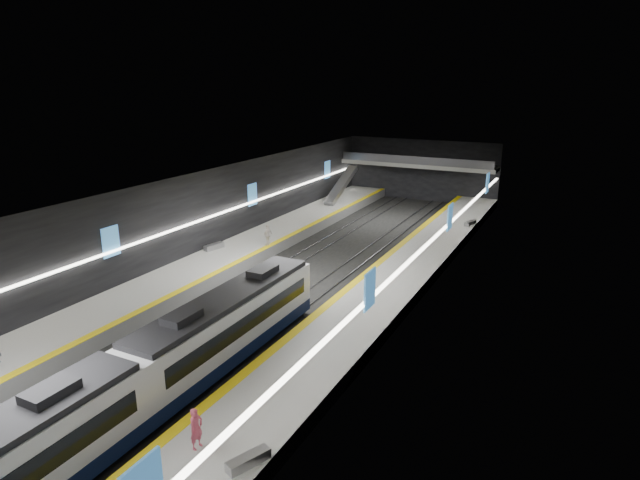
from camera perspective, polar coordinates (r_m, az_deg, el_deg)
The scene contains 23 objects.
ground at distance 42.12m, azimuth -3.37°, elevation -4.98°, with size 70.00×70.00×0.00m, color black.
ceiling at distance 39.84m, azimuth -3.57°, elevation 5.76°, with size 20.00×70.00×0.04m, color beige.
wall_left at distance 46.50m, azimuth -14.17°, elevation 1.84°, with size 0.04×70.00×8.00m, color black.
wall_right at distance 36.97m, azimuth 10.05°, elevation -1.78°, with size 0.04×70.00×8.00m, color black.
wall_back at distance 72.43m, azimuth 10.76°, elevation 7.33°, with size 20.00×0.04×8.00m, color black.
platform_left at distance 45.97m, azimuth -11.49°, elevation -2.73°, with size 5.00×70.00×1.00m, color slate.
tile_surface_left at distance 45.81m, azimuth -11.53°, elevation -2.12°, with size 5.00×70.00×0.02m, color #9E9E99.
tactile_strip_left at distance 44.52m, azimuth -9.30°, elevation -2.55°, with size 0.60×70.00×0.02m, color yellow.
platform_right at distance 38.94m, azimuth 6.26°, elevation -6.14°, with size 5.00×70.00×1.00m, color slate.
tile_surface_right at distance 38.75m, azimuth 6.28°, elevation -5.45°, with size 5.00×70.00×0.02m, color #9E9E99.
tactile_strip_right at distance 39.50m, azimuth 3.29°, elevation -4.90°, with size 0.60×70.00×0.02m, color yellow.
rails at distance 42.10m, azimuth -3.37°, elevation -4.90°, with size 6.52×70.00×0.12m.
train at distance 26.65m, azimuth -19.67°, elevation -14.58°, with size 2.69×30.05×3.60m.
ad_posters at distance 41.49m, azimuth -2.78°, elevation 1.26°, with size 19.94×53.50×2.20m.
cove_light_left at distance 46.43m, azimuth -13.96°, elevation 1.57°, with size 0.25×68.60×0.12m, color white.
cove_light_right at distance 37.09m, azimuth 9.74°, elevation -2.03°, with size 0.25×68.60×0.12m, color white.
mezzanine_bridge at distance 70.30m, azimuth 10.32°, elevation 7.93°, with size 20.00×3.00×1.50m.
escalator at distance 66.87m, azimuth 2.28°, elevation 5.88°, with size 1.20×8.00×0.60m, color #99999E.
bench_left_far at distance 48.61m, azimuth -11.24°, elevation -0.70°, with size 0.55×1.99×0.49m, color #99999E.
bench_right_near at distance 22.97m, azimuth -7.65°, elevation -22.26°, with size 0.52×1.86×0.46m, color #99999E.
bench_right_far at distance 57.72m, azimuth 15.73°, elevation 1.76°, with size 0.50×1.80×0.44m, color #99999E.
passenger_right_a at distance 23.75m, azimuth -13.07°, elevation -19.04°, with size 0.66×0.43×1.82m, color #CF4D64.
passenger_left_a at distance 48.82m, azimuth -5.60°, elevation 0.52°, with size 1.14×0.48×1.95m, color beige.
Camera 1 is at (19.89, -33.65, 15.68)m, focal length 30.00 mm.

